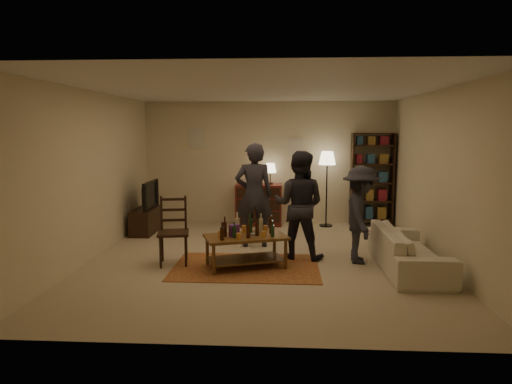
# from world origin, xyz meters

# --- Properties ---
(floor) EXTENTS (6.00, 6.00, 0.00)m
(floor) POSITION_xyz_m (0.00, 0.00, 0.00)
(floor) COLOR #C6B793
(floor) RESTS_ON ground
(room_shell) EXTENTS (6.00, 6.00, 6.00)m
(room_shell) POSITION_xyz_m (-0.65, 2.98, 1.81)
(room_shell) COLOR beige
(room_shell) RESTS_ON ground
(rug) EXTENTS (2.20, 1.50, 0.01)m
(rug) POSITION_xyz_m (-0.23, -0.45, 0.01)
(rug) COLOR maroon
(rug) RESTS_ON ground
(coffee_table) EXTENTS (1.36, 1.02, 0.83)m
(coffee_table) POSITION_xyz_m (-0.23, -0.45, 0.43)
(coffee_table) COLOR brown
(coffee_table) RESTS_ON ground
(dining_chair) EXTENTS (0.54, 0.54, 1.07)m
(dining_chair) POSITION_xyz_m (-1.37, -0.29, 0.57)
(dining_chair) COLOR black
(dining_chair) RESTS_ON ground
(tv_stand) EXTENTS (0.40, 1.00, 1.06)m
(tv_stand) POSITION_xyz_m (-2.44, 1.80, 0.38)
(tv_stand) COLOR black
(tv_stand) RESTS_ON ground
(dresser) EXTENTS (1.00, 0.50, 1.36)m
(dresser) POSITION_xyz_m (-0.19, 2.71, 0.48)
(dresser) COLOR maroon
(dresser) RESTS_ON ground
(bookshelf) EXTENTS (0.90, 0.34, 2.02)m
(bookshelf) POSITION_xyz_m (2.25, 2.78, 1.03)
(bookshelf) COLOR black
(bookshelf) RESTS_ON ground
(floor_lamp) EXTENTS (0.36, 0.36, 1.62)m
(floor_lamp) POSITION_xyz_m (1.27, 2.65, 1.37)
(floor_lamp) COLOR black
(floor_lamp) RESTS_ON ground
(sofa) EXTENTS (0.81, 2.08, 0.61)m
(sofa) POSITION_xyz_m (2.20, -0.40, 0.30)
(sofa) COLOR beige
(sofa) RESTS_ON ground
(person_left) EXTENTS (0.72, 0.52, 1.85)m
(person_left) POSITION_xyz_m (-0.19, 0.85, 0.93)
(person_left) COLOR #292830
(person_left) RESTS_ON ground
(person_right) EXTENTS (0.99, 0.86, 1.75)m
(person_right) POSITION_xyz_m (0.59, 0.14, 0.87)
(person_right) COLOR #232229
(person_right) RESTS_ON ground
(person_by_sofa) EXTENTS (0.62, 1.02, 1.53)m
(person_by_sofa) POSITION_xyz_m (1.54, -0.07, 0.76)
(person_by_sofa) COLOR #27282F
(person_by_sofa) RESTS_ON ground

